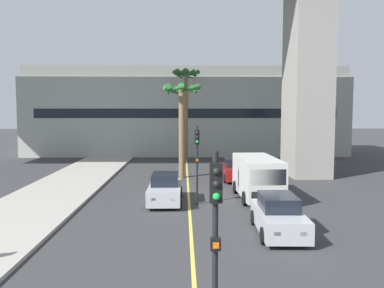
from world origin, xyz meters
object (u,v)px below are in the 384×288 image
object	(u,v)px
palm_tree_mid_median	(182,105)
delivery_van	(257,176)
car_queue_front	(165,189)
traffic_light_median_near	(215,227)
traffic_light_median_far	(197,154)
palm_tree_near_median	(186,86)
car_queue_third	(279,216)
car_queue_second	(235,170)

from	to	relation	value
palm_tree_mid_median	delivery_van	bearing A→B (deg)	-59.67
car_queue_front	palm_tree_mid_median	distance (m)	9.36
delivery_van	traffic_light_median_near	distance (m)	15.02
traffic_light_median_far	palm_tree_near_median	size ratio (longest dim) A/B	0.46
car_queue_third	traffic_light_median_far	size ratio (longest dim) A/B	0.99
car_queue_third	palm_tree_mid_median	xyz separation A→B (m)	(-3.97, 13.64, 4.69)
car_queue_front	traffic_light_median_far	distance (m)	2.69
car_queue_front	delivery_van	size ratio (longest dim) A/B	0.78
delivery_van	traffic_light_median_far	distance (m)	3.94
car_queue_third	traffic_light_median_near	bearing A→B (deg)	-111.51
car_queue_second	car_queue_third	size ratio (longest dim) A/B	0.99
car_queue_second	palm_tree_near_median	world-z (taller)	palm_tree_near_median
palm_tree_near_median	palm_tree_mid_median	distance (m)	10.90
traffic_light_median_near	traffic_light_median_far	size ratio (longest dim) A/B	1.00
palm_tree_near_median	car_queue_third	bearing A→B (deg)	-81.70
car_queue_third	delivery_van	size ratio (longest dim) A/B	0.78
car_queue_front	traffic_light_median_far	size ratio (longest dim) A/B	0.98
car_queue_front	delivery_van	world-z (taller)	delivery_van
car_queue_third	palm_tree_near_median	xyz separation A→B (m)	(-3.55, 24.35, 6.67)
delivery_van	palm_tree_mid_median	bearing A→B (deg)	120.33
traffic_light_median_near	palm_tree_mid_median	world-z (taller)	palm_tree_mid_median
car_queue_second	car_queue_third	distance (m)	12.65
car_queue_front	palm_tree_mid_median	world-z (taller)	palm_tree_mid_median
car_queue_third	palm_tree_mid_median	distance (m)	14.96
car_queue_front	traffic_light_median_near	size ratio (longest dim) A/B	0.98
car_queue_second	traffic_light_median_far	size ratio (longest dim) A/B	0.98
car_queue_second	palm_tree_mid_median	bearing A→B (deg)	165.41
palm_tree_near_median	delivery_van	bearing A→B (deg)	-77.91
car_queue_front	palm_tree_near_median	distance (m)	19.96
delivery_van	traffic_light_median_near	xyz separation A→B (m)	(-3.53, -14.53, 1.43)
delivery_van	palm_tree_near_median	bearing A→B (deg)	102.09
car_queue_third	delivery_van	xyz separation A→B (m)	(0.30, 6.34, 0.57)
palm_tree_mid_median	car_queue_front	bearing A→B (deg)	-96.23
car_queue_front	car_queue_second	bearing A→B (deg)	56.31
car_queue_second	delivery_van	distance (m)	6.35
traffic_light_median_far	traffic_light_median_near	bearing A→B (deg)	-90.43
car_queue_third	palm_tree_near_median	size ratio (longest dim) A/B	0.45
traffic_light_median_near	palm_tree_near_median	size ratio (longest dim) A/B	0.46
car_queue_second	traffic_light_median_far	xyz separation A→B (m)	(-2.98, -7.62, 1.99)
car_queue_third	delivery_van	bearing A→B (deg)	87.25
car_queue_third	palm_tree_near_median	distance (m)	25.50
car_queue_third	traffic_light_median_far	world-z (taller)	traffic_light_median_far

